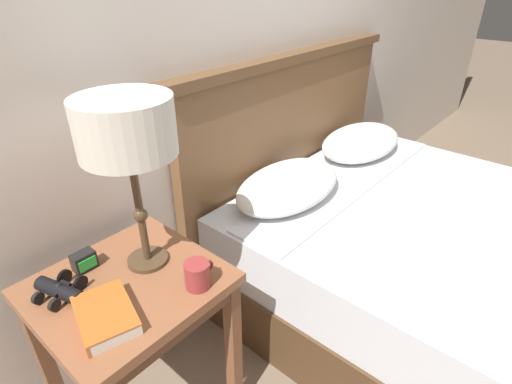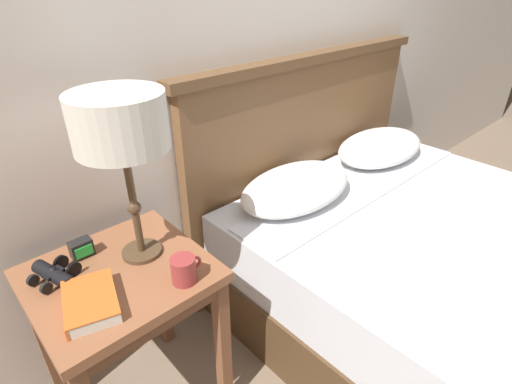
{
  "view_description": "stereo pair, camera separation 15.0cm",
  "coord_description": "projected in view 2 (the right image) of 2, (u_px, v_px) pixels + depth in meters",
  "views": [
    {
      "loc": [
        -1.15,
        -0.31,
        1.51
      ],
      "look_at": [
        -0.17,
        0.54,
        0.77
      ],
      "focal_mm": 28.0,
      "sensor_mm": 36.0,
      "label": 1
    },
    {
      "loc": [
        -1.05,
        -0.42,
        1.51
      ],
      "look_at": [
        -0.17,
        0.54,
        0.77
      ],
      "focal_mm": 28.0,
      "sensor_mm": 36.0,
      "label": 2
    }
  ],
  "objects": [
    {
      "name": "table_lamp",
      "position": [
        120.0,
        126.0,
        1.12
      ],
      "size": [
        0.27,
        0.27,
        0.54
      ],
      "color": "#4C3823",
      "rests_on": "nightstand"
    },
    {
      "name": "binoculars_pair",
      "position": [
        54.0,
        274.0,
        1.21
      ],
      "size": [
        0.15,
        0.16,
        0.05
      ],
      "color": "black",
      "rests_on": "nightstand"
    },
    {
      "name": "alarm_clock",
      "position": [
        81.0,
        248.0,
        1.31
      ],
      "size": [
        0.07,
        0.05,
        0.06
      ],
      "color": "black",
      "rests_on": "nightstand"
    },
    {
      "name": "book_on_nightstand",
      "position": [
        90.0,
        302.0,
        1.12
      ],
      "size": [
        0.19,
        0.23,
        0.04
      ],
      "color": "silver",
      "rests_on": "nightstand"
    },
    {
      "name": "wall_back",
      "position": [
        220.0,
        27.0,
        1.59
      ],
      "size": [
        8.0,
        0.06,
        2.6
      ],
      "color": "silver",
      "rests_on": "ground_plane"
    },
    {
      "name": "nightstand",
      "position": [
        123.0,
        295.0,
        1.31
      ],
      "size": [
        0.53,
        0.5,
        0.67
      ],
      "color": "brown",
      "rests_on": "ground_plane"
    },
    {
      "name": "coffee_mug",
      "position": [
        184.0,
        270.0,
        1.2
      ],
      "size": [
        0.1,
        0.08,
        0.08
      ],
      "color": "#993333",
      "rests_on": "nightstand"
    },
    {
      "name": "bed",
      "position": [
        434.0,
        268.0,
        1.81
      ],
      "size": [
        1.65,
        1.79,
        1.15
      ],
      "color": "#4E3520",
      "rests_on": "ground_plane"
    }
  ]
}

